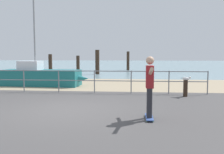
{
  "coord_description": "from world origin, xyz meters",
  "views": [
    {
      "loc": [
        2.2,
        -7.76,
        1.8
      ],
      "look_at": [
        1.3,
        2.0,
        0.9
      ],
      "focal_mm": 40.46,
      "sensor_mm": 36.0,
      "label": 1
    }
  ],
  "objects_px": {
    "sailboat": "(43,77)",
    "skateboard": "(149,117)",
    "seagull": "(186,78)",
    "bollard_short": "(185,89)",
    "skateboarder": "(150,83)"
  },
  "relations": [
    {
      "from": "sailboat",
      "to": "skateboard",
      "type": "distance_m",
      "value": 8.81
    },
    {
      "from": "sailboat",
      "to": "bollard_short",
      "type": "height_order",
      "value": "sailboat"
    },
    {
      "from": "skateboard",
      "to": "seagull",
      "type": "xyz_separation_m",
      "value": [
        1.71,
        3.8,
        0.71
      ]
    },
    {
      "from": "skateboard",
      "to": "seagull",
      "type": "relative_size",
      "value": 2.09
    },
    {
      "from": "seagull",
      "to": "bollard_short",
      "type": "bearing_deg",
      "value": 135.78
    },
    {
      "from": "skateboarder",
      "to": "seagull",
      "type": "bearing_deg",
      "value": 65.7
    },
    {
      "from": "sailboat",
      "to": "skateboard",
      "type": "relative_size",
      "value": 6.78
    },
    {
      "from": "sailboat",
      "to": "seagull",
      "type": "height_order",
      "value": "sailboat"
    },
    {
      "from": "skateboard",
      "to": "sailboat",
      "type": "bearing_deg",
      "value": 129.02
    },
    {
      "from": "skateboard",
      "to": "bollard_short",
      "type": "height_order",
      "value": "bollard_short"
    },
    {
      "from": "skateboard",
      "to": "skateboarder",
      "type": "relative_size",
      "value": 0.49
    },
    {
      "from": "skateboarder",
      "to": "seagull",
      "type": "height_order",
      "value": "skateboarder"
    },
    {
      "from": "sailboat",
      "to": "bollard_short",
      "type": "relative_size",
      "value": 7.72
    },
    {
      "from": "skateboard",
      "to": "seagull",
      "type": "distance_m",
      "value": 4.23
    },
    {
      "from": "sailboat",
      "to": "skateboard",
      "type": "bearing_deg",
      "value": -50.98
    }
  ]
}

